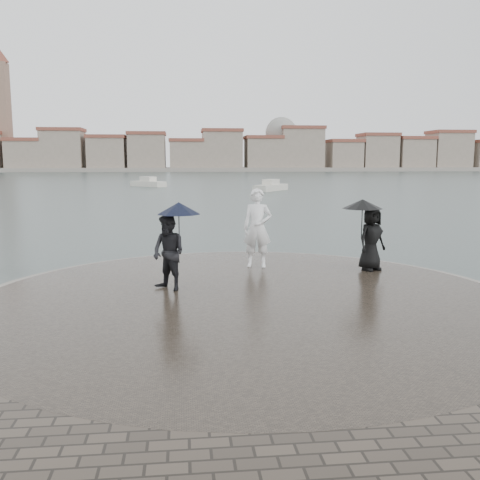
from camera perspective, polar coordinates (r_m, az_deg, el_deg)
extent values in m
plane|color=#2B3835|center=(8.68, 3.49, -14.25)|extent=(400.00, 400.00, 0.00)
cylinder|color=gray|center=(11.91, 0.67, -7.07)|extent=(12.50, 12.50, 0.32)
cylinder|color=#2D261E|center=(11.90, 0.67, -6.98)|extent=(11.90, 11.90, 0.36)
imported|color=white|center=(15.06, 1.87, 1.29)|extent=(0.91, 0.71, 2.22)
imported|color=black|center=(12.47, -7.62, -1.35)|extent=(1.08, 1.07, 1.76)
cylinder|color=black|center=(12.50, -6.51, 0.88)|extent=(0.02, 0.02, 0.90)
cone|color=black|center=(12.44, -6.55, 3.39)|extent=(1.02, 1.02, 0.28)
imported|color=black|center=(15.05, 13.84, 0.12)|extent=(1.01, 0.87, 1.74)
cylinder|color=black|center=(15.00, 12.87, 1.79)|extent=(0.02, 0.02, 0.90)
cone|color=black|center=(14.95, 12.93, 3.77)|extent=(1.11, 1.11, 0.26)
cube|color=gray|center=(170.92, -5.72, 7.50)|extent=(260.00, 20.00, 1.20)
cube|color=gray|center=(174.25, -21.89, 8.24)|extent=(10.00, 10.00, 9.00)
cube|color=brown|center=(174.36, -21.98, 9.88)|extent=(10.60, 10.60, 1.00)
cube|color=gray|center=(171.65, -18.34, 8.93)|extent=(12.00, 10.00, 12.00)
cube|color=brown|center=(171.88, -18.44, 11.09)|extent=(12.60, 10.60, 1.00)
cube|color=gray|center=(169.42, -13.97, 8.78)|extent=(11.00, 10.00, 10.00)
cube|color=brown|center=(169.56, -14.04, 10.64)|extent=(11.60, 10.60, 1.00)
cube|color=gray|center=(168.24, -9.88, 9.08)|extent=(11.00, 10.00, 11.00)
cube|color=brown|center=(168.42, -9.93, 11.12)|extent=(11.60, 10.60, 1.00)
cube|color=gray|center=(167.90, -5.73, 8.82)|extent=(10.00, 10.00, 9.00)
cube|color=brown|center=(168.01, -5.76, 10.52)|extent=(10.60, 10.60, 1.00)
cube|color=gray|center=(168.37, -1.94, 9.36)|extent=(12.00, 10.00, 12.00)
cube|color=brown|center=(168.59, -1.95, 11.57)|extent=(12.60, 10.60, 1.00)
cube|color=gray|center=(169.80, 2.49, 9.02)|extent=(11.00, 10.00, 10.00)
cube|color=brown|center=(169.95, 2.50, 10.87)|extent=(11.60, 10.60, 1.00)
cube|color=gray|center=(172.03, 6.51, 9.46)|extent=(13.00, 10.00, 13.00)
cube|color=brown|center=(172.30, 6.54, 11.79)|extent=(13.60, 10.60, 1.00)
cube|color=gray|center=(175.58, 11.01, 8.69)|extent=(10.00, 10.00, 9.00)
cube|color=brown|center=(175.68, 11.06, 10.32)|extent=(10.60, 10.60, 1.00)
cube|color=gray|center=(179.11, 14.42, 8.89)|extent=(11.00, 10.00, 11.00)
cube|color=brown|center=(179.28, 14.50, 10.81)|extent=(11.60, 10.60, 1.00)
cube|color=gray|center=(183.63, 17.97, 8.58)|extent=(11.00, 10.00, 10.00)
cube|color=brown|center=(183.76, 18.05, 10.29)|extent=(11.60, 10.60, 1.00)
cube|color=gray|center=(188.82, 21.35, 8.70)|extent=(12.00, 10.00, 12.00)
cube|color=brown|center=(189.02, 21.45, 10.67)|extent=(12.60, 10.60, 1.00)
cube|color=#846654|center=(178.61, -24.13, 11.81)|extent=(5.00, 5.00, 32.00)
sphere|color=gray|center=(172.98, 4.41, 11.31)|extent=(10.00, 10.00, 10.00)
cube|color=silver|center=(60.16, 3.31, 5.50)|extent=(4.57, 5.36, 0.90)
cube|color=silver|center=(60.13, 3.31, 6.07)|extent=(2.16, 2.32, 0.90)
cube|color=silver|center=(70.88, -9.77, 5.84)|extent=(4.91, 5.12, 0.90)
cube|color=silver|center=(70.86, -9.78, 6.32)|extent=(2.24, 2.28, 0.90)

